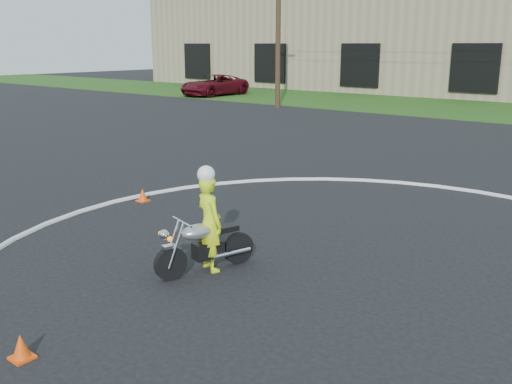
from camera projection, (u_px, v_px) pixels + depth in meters
The scene contains 5 objects.
ground at pixel (222, 341), 6.77m from camera, with size 120.00×120.00×0.00m, color black.
primary_motorcycle at pixel (204, 245), 8.74m from camera, with size 0.77×1.66×0.90m.
rider_primary_grp at pixel (209, 220), 8.74m from camera, with size 0.63×0.51×1.66m.
pickup_grp at pixel (214, 85), 39.09m from camera, with size 2.43×5.14×1.42m.
warehouse at pixel (388, 35), 46.76m from camera, with size 41.00×17.00×8.30m.
Camera 1 is at (4.16, -4.49, 3.42)m, focal length 40.00 mm.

